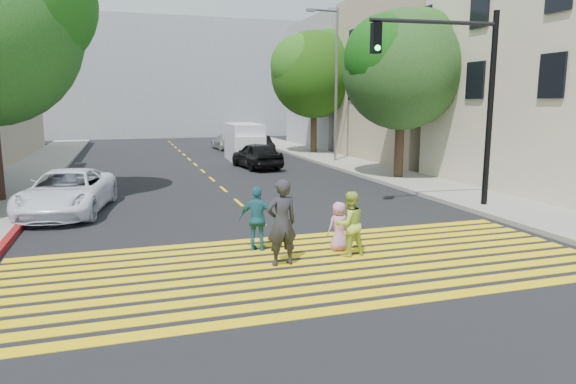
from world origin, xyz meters
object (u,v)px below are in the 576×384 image
white_van (245,144)px  traffic_signal (459,83)px  tree_right_far (315,70)px  pedestrian_man (282,223)px  dark_car_parked (261,145)px  pedestrian_child (339,226)px  white_sedan (67,192)px  pedestrian_woman (349,224)px  silver_car (226,142)px  pedestrian_extra (258,219)px  tree_right_near (403,64)px  dark_car_near (257,155)px

white_van → traffic_signal: 17.02m
tree_right_far → pedestrian_man: size_ratio=4.35×
dark_car_parked → pedestrian_child: bearing=-97.7°
white_sedan → white_van: size_ratio=1.04×
white_sedan → pedestrian_woman: bearing=-36.5°
silver_car → traffic_signal: traffic_signal is taller
pedestrian_woman → white_van: bearing=-101.2°
tree_right_far → pedestrian_woman: 24.60m
tree_right_far → pedestrian_woman: bearing=-108.5°
tree_right_far → dark_car_parked: 6.39m
pedestrian_extra → white_sedan: bearing=-24.4°
dark_car_parked → white_van: white_van is taller
tree_right_near → silver_car: tree_right_near is taller
pedestrian_woman → silver_car: 28.33m
pedestrian_woman → tree_right_far: bearing=-113.9°
pedestrian_man → silver_car: 28.74m
dark_car_near → silver_car: dark_car_near is taller
pedestrian_man → white_van: white_van is taller
pedestrian_man → pedestrian_woman: bearing=179.9°
pedestrian_woman → pedestrian_child: pedestrian_woman is taller
dark_car_parked → white_van: 4.60m
tree_right_far → traffic_signal: (-2.11, -19.07, -1.53)m
pedestrian_woman → silver_car: (2.42, 28.23, -0.18)m
pedestrian_extra → white_sedan: (-4.92, 6.10, -0.09)m
pedestrian_woman → dark_car_near: (1.89, 16.50, -0.05)m
white_van → traffic_signal: (3.49, -16.35, 3.16)m
white_van → silver_car: bearing=90.3°
pedestrian_woman → white_sedan: pedestrian_woman is taller
pedestrian_child → white_van: white_van is taller
tree_right_near → pedestrian_man: 14.66m
tree_right_near → white_sedan: tree_right_near is taller
tree_right_far → dark_car_near: tree_right_far is taller
tree_right_near → pedestrian_woman: size_ratio=5.06×
dark_car_parked → traffic_signal: size_ratio=0.58×
traffic_signal → dark_car_parked: bearing=98.6°
tree_right_near → pedestrian_woman: bearing=-124.9°
tree_right_far → white_sedan: 21.97m
pedestrian_child → pedestrian_extra: (-1.91, 0.59, 0.19)m
pedestrian_extra → silver_car: (4.39, 27.16, -0.20)m
pedestrian_woman → dark_car_near: 16.61m
pedestrian_man → pedestrian_child: (1.68, 0.68, -0.37)m
white_sedan → traffic_signal: size_ratio=0.78×
pedestrian_woman → white_van: (2.04, 20.12, 0.31)m
white_sedan → white_van: (8.93, 12.95, 0.38)m
silver_car → dark_car_parked: dark_car_parked is taller
dark_car_near → silver_car: 11.74m
tree_right_near → pedestrian_extra: (-9.28, -9.40, -4.54)m
pedestrian_man → dark_car_parked: size_ratio=0.51×
pedestrian_child → dark_car_near: bearing=-106.6°
tree_right_far → traffic_signal: 19.25m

